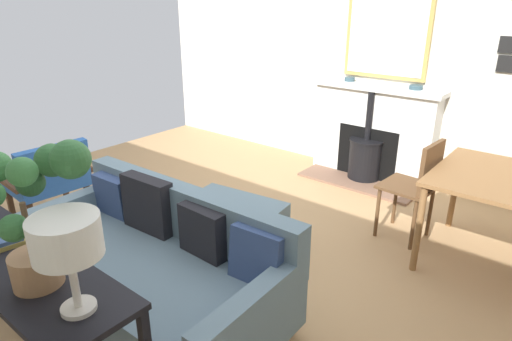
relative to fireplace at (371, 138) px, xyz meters
The scene contains 14 objects.
ground_plane 2.31m from the fireplace, ahead, with size 4.91×5.79×0.01m, color tan.
wall_left 0.99m from the fireplace, 121.42° to the right, with size 0.12×5.79×2.73m, color beige.
fireplace is the anchor object (origin of this frame).
mirror_over_mantel 1.16m from the fireplace, behind, with size 0.04×0.92×1.02m.
mantel_bowl_near 0.70m from the fireplace, 96.67° to the right, with size 0.12×0.12×0.04m.
mantel_bowl_far 0.73m from the fireplace, 95.64° to the left, with size 0.14×0.14×0.04m.
sofa 3.01m from the fireplace, ahead, with size 0.96×1.89×0.80m.
ottoman 2.13m from the fireplace, ahead, with size 0.70×0.88×0.36m.
armchair_accent 3.31m from the fireplace, 31.66° to the right, with size 0.71×0.62×0.78m.
console_table 3.79m from the fireplace, ahead, with size 0.42×1.53×0.77m.
table_lamp_far_end 3.86m from the fireplace, ahead, with size 0.26×0.26×0.41m.
potted_plant 3.84m from the fireplace, ahead, with size 0.49×0.42×0.65m.
dining_table 1.82m from the fireplace, 54.19° to the left, with size 0.98×0.86×0.73m.
dining_chair_near_fireplace 1.40m from the fireplace, 40.20° to the left, with size 0.43×0.43×0.88m.
Camera 1 is at (2.21, 2.29, 1.93)m, focal length 30.70 mm.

